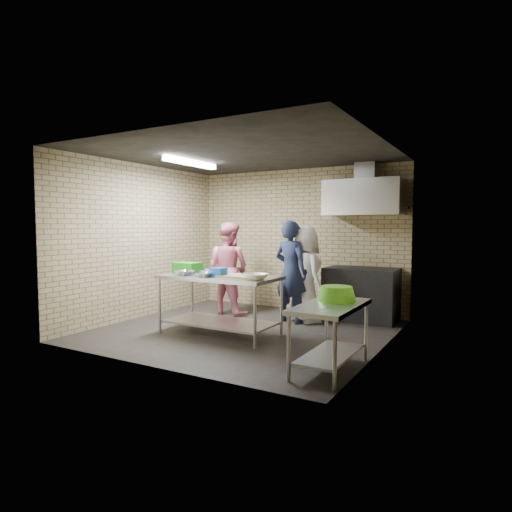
{
  "coord_description": "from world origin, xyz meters",
  "views": [
    {
      "loc": [
        3.46,
        -5.67,
        1.62
      ],
      "look_at": [
        0.1,
        0.2,
        1.15
      ],
      "focal_mm": 30.6,
      "sensor_mm": 36.0,
      "label": 1
    }
  ],
  "objects_px": {
    "bottle_green": "(393,202)",
    "green_basin": "(336,293)",
    "side_counter": "(330,337)",
    "bottle_red": "(370,202)",
    "green_crate": "(187,267)",
    "woman_white": "(305,274)",
    "blue_tub": "(219,272)",
    "prep_table": "(220,305)",
    "woman_pink": "(228,268)",
    "man_navy": "(291,272)",
    "stove": "(361,294)"
  },
  "relations": [
    {
      "from": "bottle_green",
      "to": "green_basin",
      "type": "bearing_deg",
      "value": -90.42
    },
    {
      "from": "side_counter",
      "to": "bottle_red",
      "type": "xyz_separation_m",
      "value": [
        -0.4,
        2.99,
        1.65
      ]
    },
    {
      "from": "green_basin",
      "to": "bottle_red",
      "type": "distance_m",
      "value": 3.01
    },
    {
      "from": "green_crate",
      "to": "woman_white",
      "type": "xyz_separation_m",
      "value": [
        1.47,
        1.3,
        -0.15
      ]
    },
    {
      "from": "woman_white",
      "to": "bottle_green",
      "type": "bearing_deg",
      "value": -108.37
    },
    {
      "from": "blue_tub",
      "to": "prep_table",
      "type": "bearing_deg",
      "value": 116.57
    },
    {
      "from": "green_crate",
      "to": "bottle_red",
      "type": "xyz_separation_m",
      "value": [
        2.3,
        2.13,
        1.07
      ]
    },
    {
      "from": "side_counter",
      "to": "green_basin",
      "type": "relative_size",
      "value": 2.61
    },
    {
      "from": "prep_table",
      "to": "woman_white",
      "type": "xyz_separation_m",
      "value": [
        0.77,
        1.42,
        0.37
      ]
    },
    {
      "from": "prep_table",
      "to": "green_basin",
      "type": "relative_size",
      "value": 3.83
    },
    {
      "from": "green_basin",
      "to": "woman_pink",
      "type": "relative_size",
      "value": 0.27
    },
    {
      "from": "prep_table",
      "to": "blue_tub",
      "type": "height_order",
      "value": "blue_tub"
    },
    {
      "from": "woman_pink",
      "to": "green_crate",
      "type": "bearing_deg",
      "value": 93.98
    },
    {
      "from": "woman_white",
      "to": "green_basin",
      "type": "bearing_deg",
      "value": 160.2
    },
    {
      "from": "prep_table",
      "to": "bottle_red",
      "type": "relative_size",
      "value": 9.8
    },
    {
      "from": "green_crate",
      "to": "green_basin",
      "type": "xyz_separation_m",
      "value": [
        2.68,
        -0.61,
        -0.13
      ]
    },
    {
      "from": "prep_table",
      "to": "woman_pink",
      "type": "height_order",
      "value": "woman_pink"
    },
    {
      "from": "man_navy",
      "to": "woman_white",
      "type": "bearing_deg",
      "value": -129.9
    },
    {
      "from": "prep_table",
      "to": "side_counter",
      "type": "relative_size",
      "value": 1.47
    },
    {
      "from": "prep_table",
      "to": "green_basin",
      "type": "height_order",
      "value": "green_basin"
    },
    {
      "from": "prep_table",
      "to": "stove",
      "type": "xyz_separation_m",
      "value": [
        1.55,
        2.01,
        0.01
      ]
    },
    {
      "from": "stove",
      "to": "man_navy",
      "type": "bearing_deg",
      "value": -142.73
    },
    {
      "from": "woman_pink",
      "to": "woman_white",
      "type": "distance_m",
      "value": 1.49
    },
    {
      "from": "bottle_red",
      "to": "bottle_green",
      "type": "distance_m",
      "value": 0.4
    },
    {
      "from": "stove",
      "to": "bottle_red",
      "type": "height_order",
      "value": "bottle_red"
    },
    {
      "from": "green_basin",
      "to": "stove",
      "type": "bearing_deg",
      "value": 99.76
    },
    {
      "from": "prep_table",
      "to": "stove",
      "type": "height_order",
      "value": "stove"
    },
    {
      "from": "side_counter",
      "to": "bottle_red",
      "type": "distance_m",
      "value": 3.44
    },
    {
      "from": "green_crate",
      "to": "woman_pink",
      "type": "distance_m",
      "value": 1.2
    },
    {
      "from": "bottle_green",
      "to": "woman_pink",
      "type": "bearing_deg",
      "value": -161.1
    },
    {
      "from": "side_counter",
      "to": "blue_tub",
      "type": "height_order",
      "value": "blue_tub"
    },
    {
      "from": "side_counter",
      "to": "green_basin",
      "type": "height_order",
      "value": "green_basin"
    },
    {
      "from": "blue_tub",
      "to": "woman_white",
      "type": "height_order",
      "value": "woman_white"
    },
    {
      "from": "blue_tub",
      "to": "man_navy",
      "type": "bearing_deg",
      "value": 68.96
    },
    {
      "from": "stove",
      "to": "green_basin",
      "type": "xyz_separation_m",
      "value": [
        0.43,
        -2.5,
        0.38
      ]
    },
    {
      "from": "green_crate",
      "to": "woman_white",
      "type": "relative_size",
      "value": 0.24
    },
    {
      "from": "blue_tub",
      "to": "woman_white",
      "type": "xyz_separation_m",
      "value": [
        0.72,
        1.52,
        -0.14
      ]
    },
    {
      "from": "prep_table",
      "to": "green_basin",
      "type": "distance_m",
      "value": 2.08
    },
    {
      "from": "bottle_green",
      "to": "woman_pink",
      "type": "distance_m",
      "value": 3.1
    },
    {
      "from": "side_counter",
      "to": "woman_white",
      "type": "distance_m",
      "value": 2.53
    },
    {
      "from": "stove",
      "to": "green_crate",
      "type": "distance_m",
      "value": 2.98
    },
    {
      "from": "woman_white",
      "to": "bottle_red",
      "type": "bearing_deg",
      "value": -97.45
    },
    {
      "from": "green_crate",
      "to": "man_navy",
      "type": "relative_size",
      "value": 0.23
    },
    {
      "from": "bottle_green",
      "to": "bottle_red",
      "type": "bearing_deg",
      "value": 180.0
    },
    {
      "from": "bottle_red",
      "to": "woman_white",
      "type": "xyz_separation_m",
      "value": [
        -0.83,
        -0.83,
        -1.22
      ]
    },
    {
      "from": "stove",
      "to": "green_basin",
      "type": "height_order",
      "value": "green_basin"
    },
    {
      "from": "blue_tub",
      "to": "green_basin",
      "type": "xyz_separation_m",
      "value": [
        1.93,
        -0.39,
        -0.11
      ]
    },
    {
      "from": "stove",
      "to": "bottle_red",
      "type": "distance_m",
      "value": 1.6
    },
    {
      "from": "woman_pink",
      "to": "woman_white",
      "type": "xyz_separation_m",
      "value": [
        1.48,
        0.1,
        -0.03
      ]
    },
    {
      "from": "prep_table",
      "to": "green_crate",
      "type": "height_order",
      "value": "green_crate"
    }
  ]
}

